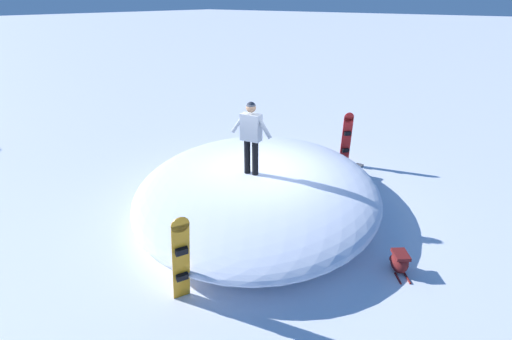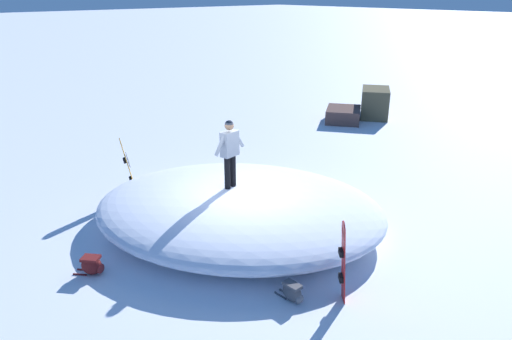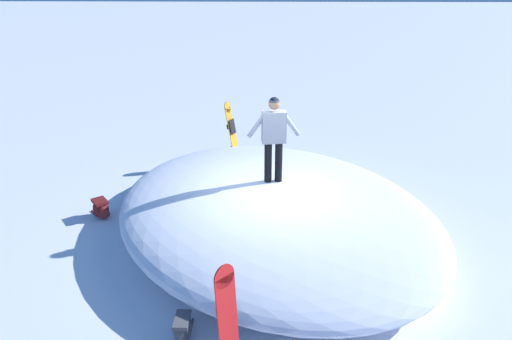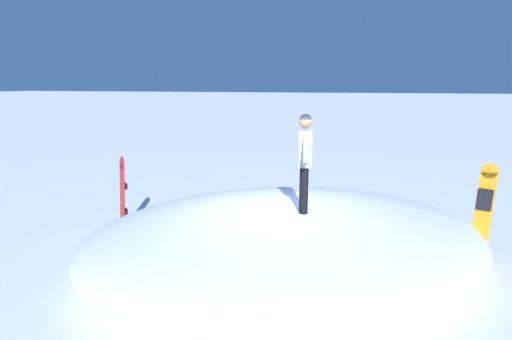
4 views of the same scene
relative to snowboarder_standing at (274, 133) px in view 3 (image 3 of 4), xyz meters
name	(u,v)px [view 3 (image 3 of 4)]	position (x,y,z in m)	size (l,w,h in m)	color
ground	(271,235)	(-0.03, -0.46, -1.88)	(240.00, 240.00, 0.00)	white
snow_mound	(274,209)	(0.02, -0.28, -1.42)	(6.85, 5.55, 0.92)	white
snowboarder_standing	(274,133)	(0.00, 0.00, 0.00)	(0.99, 0.29, 1.63)	black
snowboard_primary_upright	(227,323)	(-0.49, -3.74, -1.05)	(0.27, 0.29, 1.60)	red
snowboard_secondary_upright	(232,133)	(-1.07, 3.03, -1.02)	(0.42, 0.39, 1.68)	orange
backpack_near	(183,329)	(-1.16, -3.17, -1.70)	(0.24, 0.62, 0.36)	#4C4C51
backpack_far	(101,208)	(-3.47, 0.09, -1.68)	(0.56, 0.61, 0.39)	maroon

